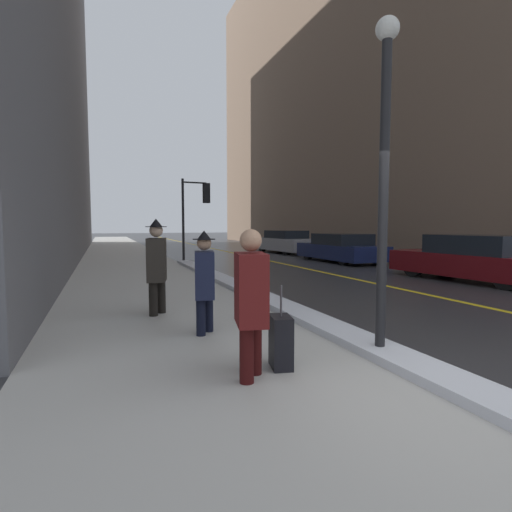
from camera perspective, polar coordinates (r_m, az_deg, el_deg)
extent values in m
plane|color=#2D2D30|center=(4.45, 25.20, -17.34)|extent=(160.00, 160.00, 0.00)
cube|color=#B2AFA8|center=(17.93, -17.66, -0.92)|extent=(4.00, 80.00, 0.01)
cube|color=gold|center=(19.23, 0.48, -0.37)|extent=(0.16, 80.00, 0.00)
cube|color=silver|center=(9.87, -1.89, -4.65)|extent=(0.55, 15.36, 0.12)
cube|color=#846B56|center=(31.31, 12.17, 23.66)|extent=(6.00, 36.00, 23.94)
cylinder|color=black|center=(5.12, 17.73, 7.57)|extent=(0.12, 0.12, 3.83)
sphere|color=silver|center=(5.60, 18.28, 28.47)|extent=(0.28, 0.28, 0.28)
cylinder|color=black|center=(18.16, -10.37, 5.06)|extent=(0.11, 0.11, 3.67)
cylinder|color=black|center=(18.41, -8.76, 10.33)|extent=(1.10, 0.16, 0.07)
cube|color=black|center=(18.54, -7.10, 8.90)|extent=(0.32, 0.22, 0.90)
sphere|color=red|center=(18.68, -7.23, 9.76)|extent=(0.19, 0.19, 0.19)
sphere|color=orange|center=(18.65, -7.22, 8.88)|extent=(0.19, 0.19, 0.19)
sphere|color=green|center=(18.63, -7.22, 7.99)|extent=(0.19, 0.19, 0.19)
cylinder|color=#340C0C|center=(4.37, -0.15, -11.43)|extent=(0.15, 0.15, 0.85)
cylinder|color=#340C0C|center=(4.14, -1.34, -12.36)|extent=(0.15, 0.15, 0.85)
cube|color=#561414|center=(4.14, -0.74, -4.70)|extent=(0.40, 0.56, 0.74)
sphere|color=tan|center=(4.09, -0.74, 2.26)|extent=(0.23, 0.23, 0.23)
cube|color=black|center=(4.51, -1.36, -5.98)|extent=(0.14, 0.24, 0.28)
cylinder|color=black|center=(6.10, -6.79, -7.19)|extent=(0.14, 0.14, 0.78)
cylinder|color=black|center=(5.89, -7.89, -7.62)|extent=(0.14, 0.14, 0.78)
cube|color=#191E38|center=(5.92, -7.38, -2.67)|extent=(0.37, 0.52, 0.69)
sphere|color=tan|center=(5.88, -7.42, 1.83)|extent=(0.21, 0.21, 0.21)
cylinder|color=black|center=(5.87, -7.43, 2.40)|extent=(0.33, 0.33, 0.01)
cone|color=black|center=(5.87, -7.44, 3.02)|extent=(0.20, 0.20, 0.13)
cylinder|color=black|center=(7.52, -13.38, -4.69)|extent=(0.15, 0.15, 0.88)
cylinder|color=black|center=(7.30, -14.48, -4.99)|extent=(0.15, 0.15, 0.88)
cube|color=#2D2823|center=(7.34, -14.00, -0.51)|extent=(0.42, 0.59, 0.77)
sphere|color=beige|center=(7.31, -14.08, 3.57)|extent=(0.24, 0.24, 0.24)
cylinder|color=black|center=(7.31, -14.09, 4.08)|extent=(0.37, 0.37, 0.01)
cone|color=black|center=(7.31, -14.10, 4.64)|extent=(0.23, 0.23, 0.14)
cube|color=black|center=(7.72, -13.73, -1.50)|extent=(0.14, 0.24, 0.28)
cube|color=#600F14|center=(13.13, 28.49, -1.07)|extent=(2.15, 4.86, 0.64)
cube|color=black|center=(13.03, 29.01, 1.46)|extent=(1.80, 2.59, 0.54)
cylinder|color=black|center=(13.48, 21.56, -1.23)|extent=(0.27, 0.73, 0.72)
cylinder|color=black|center=(14.60, 25.45, -0.94)|extent=(0.27, 0.73, 0.72)
cylinder|color=black|center=(11.73, 32.23, -2.41)|extent=(0.27, 0.73, 0.72)
cube|color=navy|center=(18.11, 11.92, 0.65)|extent=(1.92, 4.73, 0.62)
cube|color=black|center=(17.99, 12.16, 2.37)|extent=(1.74, 2.47, 0.48)
cylinder|color=black|center=(18.95, 7.46, 0.45)|extent=(0.23, 0.62, 0.62)
cylinder|color=black|center=(19.78, 11.50, 0.57)|extent=(0.23, 0.62, 0.62)
cylinder|color=black|center=(16.47, 12.42, -0.21)|extent=(0.23, 0.62, 0.62)
cylinder|color=black|center=(17.42, 16.77, -0.05)|extent=(0.23, 0.62, 0.62)
cube|color=#B2B2B7|center=(23.38, 4.13, 1.72)|extent=(2.08, 4.99, 0.69)
cube|color=black|center=(23.25, 4.29, 3.11)|extent=(1.76, 2.65, 0.45)
cylinder|color=black|center=(24.38, 0.91, 1.49)|extent=(0.29, 0.73, 0.72)
cylinder|color=black|center=(25.05, 3.86, 1.56)|extent=(0.29, 0.73, 0.72)
cylinder|color=black|center=(21.72, 4.44, 1.11)|extent=(0.29, 0.73, 0.72)
cylinder|color=black|center=(22.47, 7.62, 1.20)|extent=(0.29, 0.73, 0.72)
cube|color=black|center=(4.60, 3.57, -12.22)|extent=(0.29, 0.40, 0.60)
cylinder|color=#4C4C51|center=(4.49, 3.60, -6.40)|extent=(0.02, 0.02, 0.35)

